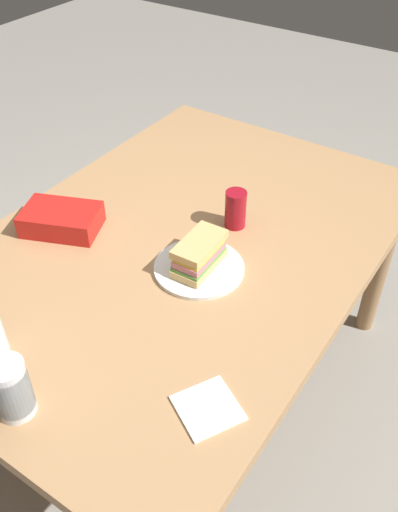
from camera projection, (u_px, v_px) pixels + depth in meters
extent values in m
plane|color=gray|center=(184.00, 388.00, 2.14)|extent=(8.00, 8.00, 0.00)
cube|color=tan|center=(180.00, 246.00, 1.69)|extent=(1.57, 1.07, 0.04)
cylinder|color=#977049|center=(380.00, 265.00, 2.18)|extent=(0.07, 0.07, 0.69)
cylinder|color=#977049|center=(189.00, 193.00, 2.56)|extent=(0.07, 0.07, 0.69)
cylinder|color=white|center=(199.00, 268.00, 1.57)|extent=(0.26, 0.26, 0.01)
cube|color=#DBB26B|center=(199.00, 263.00, 1.56)|extent=(0.17, 0.10, 0.02)
cube|color=#599E3F|center=(199.00, 259.00, 1.55)|extent=(0.17, 0.09, 0.01)
cube|color=#C6727A|center=(199.00, 255.00, 1.54)|extent=(0.16, 0.09, 0.02)
cube|color=yellow|center=(199.00, 251.00, 1.53)|extent=(0.15, 0.08, 0.01)
cube|color=#DBB26B|center=(199.00, 244.00, 1.53)|extent=(0.17, 0.10, 0.02)
cylinder|color=maroon|center=(236.00, 209.00, 1.70)|extent=(0.07, 0.07, 0.12)
cube|color=red|center=(61.00, 220.00, 1.70)|extent=(0.23, 0.27, 0.07)
cylinder|color=silver|center=(14.00, 396.00, 1.19)|extent=(0.08, 0.08, 0.09)
cylinder|color=silver|center=(12.00, 391.00, 1.18)|extent=(0.08, 0.08, 0.09)
cylinder|color=silver|center=(10.00, 386.00, 1.16)|extent=(0.08, 0.08, 0.09)
cylinder|color=silver|center=(8.00, 381.00, 1.15)|extent=(0.08, 0.08, 0.09)
cube|color=white|center=(208.00, 408.00, 1.22)|extent=(0.18, 0.18, 0.01)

